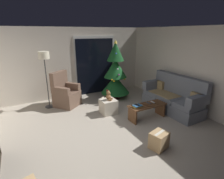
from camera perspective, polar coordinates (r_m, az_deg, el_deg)
The scene contains 18 objects.
ground_plane at distance 4.41m, azimuth -0.29°, elevation -13.90°, with size 7.00×7.00×0.00m, color #9E9384.
wall_back at distance 6.69m, azimuth -12.82°, elevation 8.33°, with size 5.72×0.12×2.50m, color beige.
wall_right at distance 5.77m, azimuth 25.78°, elevation 5.47°, with size 0.12×6.00×2.50m, color beige.
patio_door_frame at distance 6.93m, azimuth -5.45°, elevation 7.77°, with size 1.60×0.02×2.20m, color silver.
patio_door_glass at distance 6.92m, azimuth -5.38°, elevation 7.34°, with size 1.50×0.02×2.10m, color black.
couch at distance 5.76m, azimuth 19.12°, elevation -2.57°, with size 0.81×1.95×1.08m.
coffee_table at distance 5.06m, azimuth 11.26°, elevation -6.26°, with size 1.10×0.40×0.42m.
remote_silver at distance 5.19m, azimuth 13.00°, elevation -3.94°, with size 0.04×0.16×0.02m, color #ADADB2.
remote_graphite at distance 5.10m, azimuth 11.72°, elevation -4.24°, with size 0.04×0.16×0.02m, color #333338.
book_stack at distance 4.79m, azimuth 8.13°, elevation -5.31°, with size 0.25×0.19×0.06m.
cell_phone at distance 4.78m, azimuth 7.98°, elevation -4.92°, with size 0.07×0.14×0.01m, color black.
christmas_tree at distance 6.28m, azimuth 1.08°, elevation 5.10°, with size 1.02×1.02×2.08m.
armchair at distance 5.98m, azimuth -14.77°, elevation -1.37°, with size 0.96×0.96×1.13m.
floor_lamp at distance 5.75m, azimuth -20.99°, elevation 8.63°, with size 0.32×0.32×1.78m.
ottoman at distance 5.31m, azimuth -1.19°, elevation -5.49°, with size 0.44×0.44×0.42m, color beige.
teddy_bear_chestnut at distance 5.18m, azimuth -1.10°, elevation -2.14°, with size 0.21×0.21×0.29m.
teddy_bear_cream_by_tree at distance 5.92m, azimuth -2.95°, elevation -3.86°, with size 0.20×0.20×0.29m.
cardboard_box_taped_mid_floor at distance 3.96m, azimuth 14.92°, elevation -15.54°, with size 0.43×0.38×0.36m.
Camera 1 is at (-1.75, -3.30, 2.34)m, focal length 28.34 mm.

